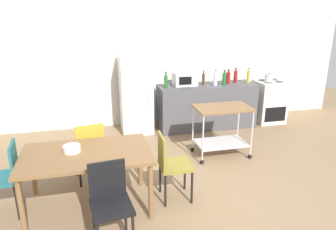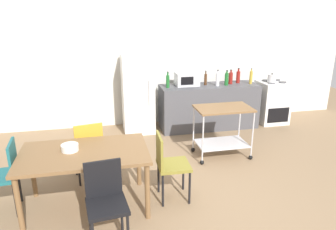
{
  "view_description": "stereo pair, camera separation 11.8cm",
  "coord_description": "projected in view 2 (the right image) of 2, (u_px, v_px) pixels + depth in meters",
  "views": [
    {
      "loc": [
        -1.37,
        -3.29,
        2.33
      ],
      "look_at": [
        -0.27,
        1.2,
        0.8
      ],
      "focal_mm": 33.69,
      "sensor_mm": 36.0,
      "label": 1
    },
    {
      "loc": [
        -1.26,
        -3.32,
        2.33
      ],
      "look_at": [
        -0.27,
        1.2,
        0.8
      ],
      "focal_mm": 33.69,
      "sensor_mm": 36.0,
      "label": 2
    }
  ],
  "objects": [
    {
      "name": "stove_oven",
      "position": [
        272.0,
        102.0,
        6.83
      ],
      "size": [
        0.6,
        0.61,
        0.92
      ],
      "color": "white",
      "rests_on": "ground_plane"
    },
    {
      "name": "chair_mustard",
      "position": [
        88.0,
        147.0,
        4.42
      ],
      "size": [
        0.47,
        0.47,
        0.89
      ],
      "rotation": [
        0.0,
        0.0,
        3.34
      ],
      "color": "gold",
      "rests_on": "ground_plane"
    },
    {
      "name": "ground_plane",
      "position": [
        208.0,
        201.0,
        4.07
      ],
      "size": [
        12.0,
        12.0,
        0.0
      ],
      "primitive_type": "plane",
      "color": "#8C7051"
    },
    {
      "name": "bottle_vinegar",
      "position": [
        218.0,
        79.0,
        6.27
      ],
      "size": [
        0.07,
        0.07,
        0.32
      ],
      "color": "silver",
      "rests_on": "kitchen_counter"
    },
    {
      "name": "refrigerator",
      "position": [
        138.0,
        94.0,
        6.21
      ],
      "size": [
        0.6,
        0.63,
        1.55
      ],
      "color": "white",
      "rests_on": "ground_plane"
    },
    {
      "name": "back_wall",
      "position": [
        160.0,
        55.0,
        6.58
      ],
      "size": [
        8.4,
        0.12,
        2.9
      ],
      "primitive_type": "cube",
      "color": "silver",
      "rests_on": "ground_plane"
    },
    {
      "name": "kitchen_cart",
      "position": [
        223.0,
        124.0,
        5.17
      ],
      "size": [
        0.91,
        0.57,
        0.85
      ],
      "color": "brown",
      "rests_on": "ground_plane"
    },
    {
      "name": "kitchen_counter",
      "position": [
        209.0,
        106.0,
        6.52
      ],
      "size": [
        2.0,
        0.64,
        0.9
      ],
      "primitive_type": "cube",
      "color": "#4C4C51",
      "rests_on": "ground_plane"
    },
    {
      "name": "bottle_wine",
      "position": [
        168.0,
        81.0,
        6.14
      ],
      "size": [
        0.07,
        0.07,
        0.31
      ],
      "color": "#1E6628",
      "rests_on": "kitchen_counter"
    },
    {
      "name": "chair_teal",
      "position": [
        4.0,
        172.0,
        3.72
      ],
      "size": [
        0.43,
        0.43,
        0.89
      ],
      "rotation": [
        0.0,
        0.0,
        -1.5
      ],
      "color": "#1E666B",
      "rests_on": "ground_plane"
    },
    {
      "name": "kettle",
      "position": [
        272.0,
        78.0,
        6.54
      ],
      "size": [
        0.24,
        0.17,
        0.19
      ],
      "color": "silver",
      "rests_on": "stove_oven"
    },
    {
      "name": "bottle_sparkling_water",
      "position": [
        251.0,
        77.0,
        6.46
      ],
      "size": [
        0.06,
        0.06,
        0.32
      ],
      "color": "gold",
      "rests_on": "kitchen_counter"
    },
    {
      "name": "bottle_hot_sauce",
      "position": [
        231.0,
        78.0,
        6.45
      ],
      "size": [
        0.08,
        0.08,
        0.29
      ],
      "color": "maroon",
      "rests_on": "kitchen_counter"
    },
    {
      "name": "dining_table",
      "position": [
        85.0,
        158.0,
        3.75
      ],
      "size": [
        1.5,
        0.9,
        0.75
      ],
      "color": "brown",
      "rests_on": "ground_plane"
    },
    {
      "name": "bottle_olive_oil",
      "position": [
        227.0,
        79.0,
        6.33
      ],
      "size": [
        0.08,
        0.08,
        0.3
      ],
      "color": "#1E6628",
      "rests_on": "kitchen_counter"
    },
    {
      "name": "bottle_soy_sauce",
      "position": [
        238.0,
        77.0,
        6.54
      ],
      "size": [
        0.08,
        0.08,
        0.31
      ],
      "color": "maroon",
      "rests_on": "kitchen_counter"
    },
    {
      "name": "chair_olive",
      "position": [
        169.0,
        162.0,
        3.97
      ],
      "size": [
        0.41,
        0.41,
        0.89
      ],
      "rotation": [
        0.0,
        0.0,
        1.54
      ],
      "color": "olive",
      "rests_on": "ground_plane"
    },
    {
      "name": "fruit_bowl",
      "position": [
        70.0,
        148.0,
        3.74
      ],
      "size": [
        0.2,
        0.2,
        0.08
      ],
      "primitive_type": "cylinder",
      "color": "white",
      "rests_on": "dining_table"
    },
    {
      "name": "bottle_sesame_oil",
      "position": [
        206.0,
        79.0,
        6.36
      ],
      "size": [
        0.06,
        0.06,
        0.29
      ],
      "color": "#4C2D19",
      "rests_on": "kitchen_counter"
    },
    {
      "name": "chair_black",
      "position": [
        106.0,
        199.0,
        3.2
      ],
      "size": [
        0.44,
        0.44,
        0.89
      ],
      "rotation": [
        0.0,
        0.0,
        0.11
      ],
      "color": "black",
      "rests_on": "ground_plane"
    },
    {
      "name": "microwave",
      "position": [
        187.0,
        79.0,
        6.32
      ],
      "size": [
        0.46,
        0.35,
        0.26
      ],
      "color": "silver",
      "rests_on": "kitchen_counter"
    }
  ]
}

